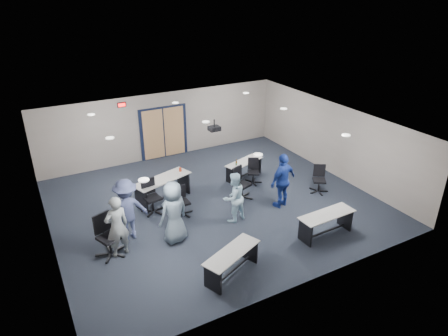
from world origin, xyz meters
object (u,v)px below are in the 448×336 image
chair_back_b (182,201)px  chair_loose_right (319,179)px  table_back_left (163,185)px  table_back_right (244,166)px  person_plaid (174,212)px  person_gray (117,227)px  person_back (127,210)px  chair_back_d (253,171)px  chair_back_a (152,197)px  table_front_right (326,221)px  person_navy (283,181)px  person_lightblue (234,197)px  table_front_left (232,259)px  chair_loose_left (109,236)px  chair_back_c (242,183)px

chair_back_b → chair_loose_right: chair_loose_right is taller
table_back_left → chair_loose_right: 5.33m
table_back_right → person_plaid: (-3.78, -2.53, 0.47)m
person_gray → person_back: size_ratio=0.95×
chair_back_d → person_gray: bearing=-131.6°
chair_back_a → chair_back_d: chair_back_a is taller
table_back_right → table_front_right: bearing=-107.2°
chair_loose_right → chair_back_d: bearing=167.8°
table_back_right → chair_back_b: bearing=-174.8°
chair_back_b → person_navy: 3.24m
person_plaid → person_lightblue: size_ratio=1.16×
table_front_right → person_back: (-4.99, 2.57, 0.44)m
chair_loose_right → person_navy: person_navy is taller
table_back_right → chair_loose_right: chair_loose_right is taller
person_back → table_front_left: bearing=120.9°
table_front_right → chair_loose_left: size_ratio=1.46×
chair_back_d → person_lightblue: (-1.86, -1.83, 0.33)m
chair_back_d → chair_back_a: bearing=-147.6°
person_plaid → chair_loose_left: bearing=-22.9°
person_back → person_plaid: bearing=143.5°
chair_back_c → chair_loose_right: bearing=-40.0°
chair_back_b → person_gray: 2.56m
person_gray → table_front_right: bearing=151.0°
chair_loose_right → person_lightblue: bearing=-144.0°
table_front_right → person_plaid: bearing=153.2°
chair_loose_left → person_gray: (0.22, -0.09, 0.28)m
table_front_right → person_back: bearing=150.9°
table_back_left → chair_back_a: 0.80m
person_gray → chair_loose_right: bearing=172.0°
chair_back_a → table_back_left: bearing=36.1°
chair_back_d → person_gray: 5.71m
chair_loose_left → table_back_left: bearing=20.8°
person_gray → chair_back_c: bearing=-175.7°
table_back_left → person_plaid: size_ratio=1.15×
chair_loose_left → person_back: person_back is taller
table_back_right → chair_loose_left: bearing=-175.9°
chair_back_d → person_gray: (-5.38, -1.87, 0.41)m
chair_back_b → person_gray: (-2.28, -1.08, 0.41)m
chair_back_a → person_lightblue: person_lightblue is taller
chair_back_d → chair_loose_right: size_ratio=0.96×
chair_back_c → chair_loose_left: size_ratio=0.92×
chair_back_a → person_gray: (-1.51, -1.66, 0.33)m
table_front_left → chair_back_d: 5.10m
table_back_left → person_plaid: bearing=-121.0°
table_back_right → chair_loose_left: 6.02m
table_back_left → table_front_right: bearing=-68.8°
chair_loose_left → person_gray: size_ratio=0.68×
chair_back_c → table_back_left: bearing=134.1°
table_back_left → chair_back_c: bearing=-43.1°
table_back_right → person_back: bearing=-178.7°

